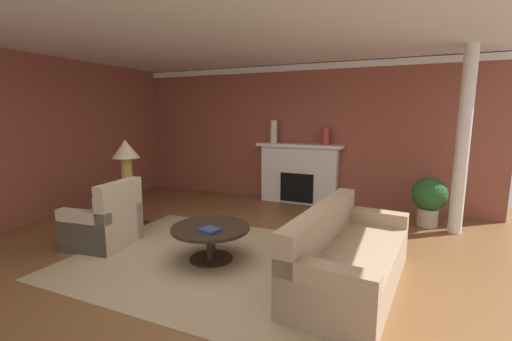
# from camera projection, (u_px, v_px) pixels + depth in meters

# --- Properties ---
(ground_plane) EXTENTS (9.35, 9.35, 0.00)m
(ground_plane) POSITION_uv_depth(u_px,v_px,m) (210.00, 259.00, 4.44)
(ground_plane) COLOR brown
(wall_fireplace) EXTENTS (7.79, 0.12, 2.88)m
(wall_fireplace) POSITION_uv_depth(u_px,v_px,m) (293.00, 134.00, 7.31)
(wall_fireplace) COLOR brown
(wall_fireplace) RESTS_ON ground_plane
(wall_window) EXTENTS (0.12, 7.37, 2.88)m
(wall_window) POSITION_uv_depth(u_px,v_px,m) (37.00, 139.00, 5.94)
(wall_window) COLOR brown
(wall_window) RESTS_ON ground_plane
(ceiling_panel) EXTENTS (7.79, 7.37, 0.06)m
(ceiling_panel) POSITION_uv_depth(u_px,v_px,m) (218.00, 29.00, 4.23)
(ceiling_panel) COLOR white
(crown_moulding) EXTENTS (7.79, 0.08, 0.12)m
(crown_moulding) POSITION_uv_depth(u_px,v_px,m) (293.00, 68.00, 7.01)
(crown_moulding) COLOR white
(area_rug) EXTENTS (3.46, 2.77, 0.01)m
(area_rug) POSITION_uv_depth(u_px,v_px,m) (211.00, 259.00, 4.42)
(area_rug) COLOR tan
(area_rug) RESTS_ON ground_plane
(fireplace) EXTENTS (1.80, 0.35, 1.25)m
(fireplace) POSITION_uv_depth(u_px,v_px,m) (299.00, 175.00, 7.18)
(fireplace) COLOR white
(fireplace) RESTS_ON ground_plane
(sofa) EXTENTS (1.10, 2.18, 0.85)m
(sofa) POSITION_uv_depth(u_px,v_px,m) (348.00, 259.00, 3.75)
(sofa) COLOR tan
(sofa) RESTS_ON ground_plane
(armchair_near_window) EXTENTS (0.89, 0.89, 0.95)m
(armchair_near_window) POSITION_uv_depth(u_px,v_px,m) (105.00, 225.00, 4.87)
(armchair_near_window) COLOR #C1B293
(armchair_near_window) RESTS_ON ground_plane
(coffee_table) EXTENTS (1.00, 1.00, 0.45)m
(coffee_table) POSITION_uv_depth(u_px,v_px,m) (211.00, 235.00, 4.37)
(coffee_table) COLOR #2D2319
(coffee_table) RESTS_ON ground_plane
(side_table) EXTENTS (0.56, 0.56, 0.70)m
(side_table) POSITION_uv_depth(u_px,v_px,m) (129.00, 202.00, 5.76)
(side_table) COLOR #2D2319
(side_table) RESTS_ON ground_plane
(table_lamp) EXTENTS (0.44, 0.44, 0.75)m
(table_lamp) POSITION_uv_depth(u_px,v_px,m) (126.00, 153.00, 5.62)
(table_lamp) COLOR #B28E38
(table_lamp) RESTS_ON side_table
(vase_mantel_left) EXTENTS (0.15, 0.15, 0.48)m
(vase_mantel_left) POSITION_uv_depth(u_px,v_px,m) (274.00, 132.00, 7.21)
(vase_mantel_left) COLOR beige
(vase_mantel_left) RESTS_ON fireplace
(vase_mantel_right) EXTENTS (0.16, 0.16, 0.34)m
(vase_mantel_right) POSITION_uv_depth(u_px,v_px,m) (325.00, 137.00, 6.78)
(vase_mantel_right) COLOR #9E3328
(vase_mantel_right) RESTS_ON fireplace
(book_red_cover) EXTENTS (0.26, 0.24, 0.04)m
(book_red_cover) POSITION_uv_depth(u_px,v_px,m) (210.00, 230.00, 4.16)
(book_red_cover) COLOR navy
(book_red_cover) RESTS_ON coffee_table
(potted_plant) EXTENTS (0.56, 0.56, 0.83)m
(potted_plant) POSITION_uv_depth(u_px,v_px,m) (429.00, 197.00, 5.69)
(potted_plant) COLOR #BCB29E
(potted_plant) RESTS_ON ground_plane
(column_white) EXTENTS (0.20, 0.20, 2.88)m
(column_white) POSITION_uv_depth(u_px,v_px,m) (463.00, 142.00, 5.22)
(column_white) COLOR white
(column_white) RESTS_ON ground_plane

